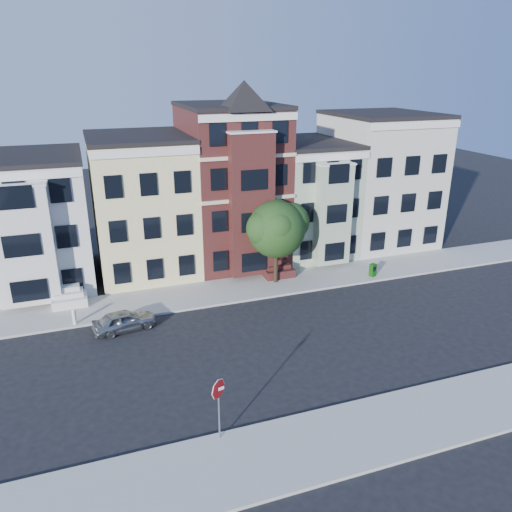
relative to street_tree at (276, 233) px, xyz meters
name	(u,v)px	position (x,y,z in m)	size (l,w,h in m)	color
ground	(306,341)	(-1.37, -8.19, -3.88)	(120.00, 120.00, 0.00)	black
far_sidewalk	(259,286)	(-1.37, -0.19, -3.81)	(60.00, 4.00, 0.15)	#9E9B93
near_sidewalk	(384,428)	(-1.37, -16.19, -3.81)	(60.00, 4.00, 0.15)	#9E9B93
house_white	(29,223)	(-16.37, 6.31, 0.62)	(8.00, 9.00, 9.00)	silver
house_yellow	(142,206)	(-8.37, 6.31, 1.12)	(7.00, 9.00, 10.00)	beige
house_brown	(231,186)	(-1.37, 6.31, 2.12)	(7.00, 9.00, 12.00)	#411B18
house_green	(305,198)	(5.13, 6.31, 0.62)	(6.00, 9.00, 9.00)	#9EAE91
house_cream	(378,181)	(12.13, 6.31, 1.62)	(8.00, 9.00, 11.00)	beige
street_tree	(276,233)	(0.00, 0.00, 0.00)	(6.42, 6.42, 7.47)	#284D1B
parked_car	(124,321)	(-11.05, -3.41, -3.26)	(1.48, 3.69, 1.26)	gray
newspaper_box	(373,270)	(7.24, -1.41, -3.26)	(0.43, 0.38, 0.95)	#0F500B
fire_hydrant	(74,318)	(-13.86, -1.89, -3.36)	(0.27, 0.27, 0.75)	silver
stop_sign	(219,405)	(-8.27, -14.49, -2.12)	(0.89, 0.12, 3.23)	red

